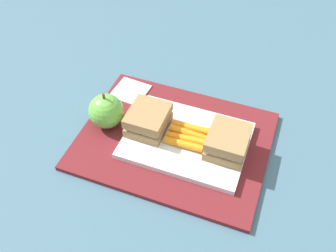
{
  "coord_description": "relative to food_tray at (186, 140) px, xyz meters",
  "views": [
    {
      "loc": [
        -0.16,
        0.45,
        0.57
      ],
      "look_at": [
        0.01,
        0.0,
        0.04
      ],
      "focal_mm": 40.82,
      "sensor_mm": 36.0,
      "label": 1
    }
  ],
  "objects": [
    {
      "name": "apple",
      "position": [
        0.16,
        0.01,
        0.03
      ],
      "size": [
        0.07,
        0.07,
        0.08
      ],
      "color": "#66B742",
      "rests_on": "lunchbag_mat"
    },
    {
      "name": "carrot_sticks_bundle",
      "position": [
        -0.0,
        -0.0,
        0.01
      ],
      "size": [
        0.08,
        0.06,
        0.02
      ],
      "color": "orange",
      "rests_on": "food_tray"
    },
    {
      "name": "paper_napkin",
      "position": [
        0.16,
        -0.09,
        -0.0
      ],
      "size": [
        0.08,
        0.08,
        0.0
      ],
      "primitive_type": "cube",
      "rotation": [
        0.0,
        0.0,
        -0.09
      ],
      "color": "white",
      "rests_on": "lunchbag_mat"
    },
    {
      "name": "food_tray",
      "position": [
        0.0,
        0.0,
        0.0
      ],
      "size": [
        0.23,
        0.17,
        0.01
      ],
      "primitive_type": "cube",
      "color": "white",
      "rests_on": "lunchbag_mat"
    },
    {
      "name": "sandwich_half_right",
      "position": [
        0.08,
        0.0,
        0.03
      ],
      "size": [
        0.07,
        0.08,
        0.04
      ],
      "color": "#9E7A4C",
      "rests_on": "food_tray"
    },
    {
      "name": "sandwich_half_left",
      "position": [
        -0.08,
        0.0,
        0.03
      ],
      "size": [
        0.07,
        0.08,
        0.04
      ],
      "color": "#9E7A4C",
      "rests_on": "food_tray"
    },
    {
      "name": "ground_plane",
      "position": [
        0.03,
        0.0,
        -0.02
      ],
      "size": [
        2.4,
        2.4,
        0.0
      ],
      "primitive_type": "plane",
      "color": "#42667A"
    },
    {
      "name": "lunchbag_mat",
      "position": [
        0.03,
        0.0,
        -0.01
      ],
      "size": [
        0.36,
        0.28,
        0.01
      ],
      "primitive_type": "cube",
      "color": "maroon",
      "rests_on": "ground_plane"
    }
  ]
}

